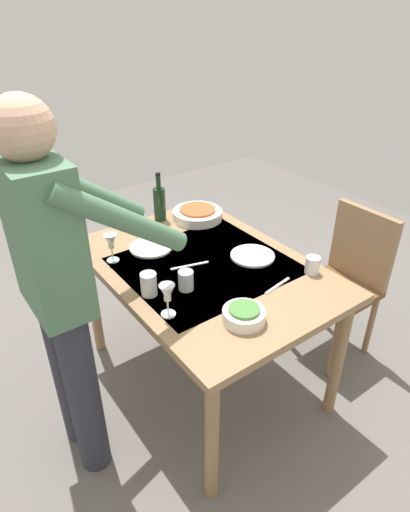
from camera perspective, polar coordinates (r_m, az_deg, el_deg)
ground_plane at (r=2.68m, az=-0.00°, el=-15.42°), size 6.00×6.00×0.00m
dining_table at (r=2.23m, az=-0.00°, el=-2.98°), size 1.33×0.94×0.78m
chair_near at (r=2.70m, az=18.22°, el=-2.33°), size 0.40×0.40×0.91m
person_server at (r=1.80m, az=-18.59°, el=-3.70°), size 0.42×0.61×1.69m
wine_bottle at (r=2.61m, az=-6.01°, el=6.98°), size 0.07×0.07×0.30m
wine_glass_left at (r=2.22m, az=-12.29°, el=1.71°), size 0.07×0.07×0.15m
wine_glass_right at (r=1.80m, az=-4.99°, el=-5.08°), size 0.07×0.07×0.15m
water_cup_near_left at (r=2.16m, az=13.96°, el=-1.16°), size 0.07×0.07×0.09m
water_cup_near_right at (r=1.96m, az=-7.42°, el=-3.70°), size 0.07×0.07×0.11m
water_cup_far_left at (r=1.98m, az=-2.53°, el=-3.22°), size 0.07×0.07×0.09m
serving_bowl_pasta at (r=2.64m, az=-1.00°, el=5.58°), size 0.30×0.30×0.07m
side_bowl_salad at (r=1.81m, az=5.14°, el=-7.72°), size 0.18×0.18×0.07m
dinner_plate_near at (r=2.26m, az=6.27°, el=0.04°), size 0.23×0.23×0.01m
dinner_plate_far at (r=2.35m, az=-7.13°, el=1.15°), size 0.23×0.23×0.01m
table_knife at (r=2.18m, az=-2.02°, el=-1.27°), size 0.07×0.20×0.00m
table_fork at (r=2.05m, az=9.54°, el=-3.87°), size 0.04×0.18×0.00m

